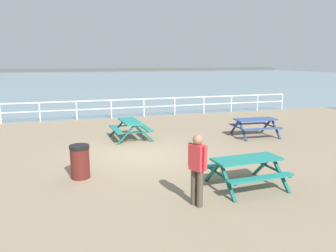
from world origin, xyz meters
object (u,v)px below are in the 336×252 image
(picnic_table_near_right, at_px, (247,165))
(litter_bin, at_px, (80,161))
(picnic_table_mid_centre, at_px, (131,125))
(picnic_table_near_left, at_px, (255,123))
(visitor, at_px, (197,166))

(picnic_table_near_right, distance_m, litter_bin, 4.55)
(picnic_table_mid_centre, relative_size, litter_bin, 1.98)
(picnic_table_near_left, relative_size, picnic_table_mid_centre, 1.00)
(picnic_table_near_left, height_order, litter_bin, litter_bin)
(picnic_table_near_right, relative_size, picnic_table_mid_centre, 0.99)
(picnic_table_near_right, height_order, picnic_table_mid_centre, same)
(visitor, bearing_deg, picnic_table_mid_centre, 64.86)
(picnic_table_near_right, relative_size, litter_bin, 1.97)
(picnic_table_mid_centre, height_order, litter_bin, litter_bin)
(picnic_table_mid_centre, distance_m, litter_bin, 4.76)
(picnic_table_near_left, distance_m, picnic_table_mid_centre, 5.40)
(picnic_table_near_left, height_order, picnic_table_near_right, same)
(visitor, bearing_deg, picnic_table_near_right, -5.03)
(visitor, bearing_deg, litter_bin, 106.01)
(picnic_table_mid_centre, bearing_deg, litter_bin, 148.89)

